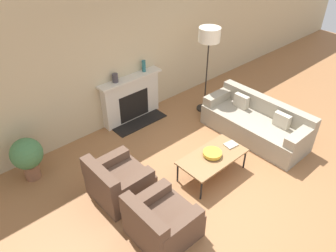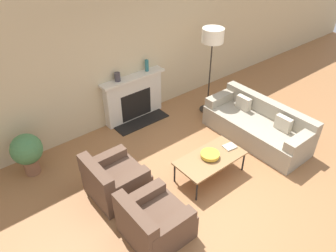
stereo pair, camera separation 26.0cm
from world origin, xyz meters
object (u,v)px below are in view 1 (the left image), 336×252
(bowl, at_px, (212,153))
(book, at_px, (231,145))
(fireplace, at_px, (132,99))
(coffee_table, at_px, (213,157))
(mantel_vase_left, at_px, (115,78))
(couch, at_px, (256,123))
(armchair_near, at_px, (161,222))
(mantel_vase_center_left, at_px, (144,66))
(potted_plant, at_px, (27,156))
(floor_lamp, at_px, (209,40))
(armchair_far, at_px, (118,182))

(bowl, distance_m, book, 0.47)
(fireplace, distance_m, bowl, 2.40)
(coffee_table, bearing_deg, mantel_vase_left, 96.97)
(couch, xyz_separation_m, armchair_near, (-3.07, -0.58, -0.00))
(couch, bearing_deg, armchair_near, -79.28)
(mantel_vase_center_left, bearing_deg, potted_plant, -172.74)
(fireplace, bearing_deg, floor_lamp, -28.61)
(bowl, bearing_deg, mantel_vase_left, 96.83)
(coffee_table, relative_size, bowl, 3.73)
(coffee_table, height_order, floor_lamp, floor_lamp)
(armchair_far, distance_m, coffee_table, 1.67)
(couch, xyz_separation_m, mantel_vase_center_left, (-1.11, 2.24, 0.85))
(book, bearing_deg, armchair_far, 168.88)
(mantel_vase_center_left, bearing_deg, fireplace, -177.73)
(couch, distance_m, mantel_vase_left, 3.02)
(bowl, bearing_deg, mantel_vase_center_left, 79.46)
(potted_plant, bearing_deg, coffee_table, -40.59)
(floor_lamp, bearing_deg, bowl, -134.15)
(mantel_vase_center_left, relative_size, potted_plant, 0.31)
(armchair_near, xyz_separation_m, bowl, (1.51, 0.40, 0.18))
(couch, relative_size, coffee_table, 1.77)
(couch, height_order, bowl, couch)
(mantel_vase_left, relative_size, mantel_vase_center_left, 0.71)
(floor_lamp, relative_size, mantel_vase_left, 10.90)
(fireplace, distance_m, armchair_far, 2.35)
(armchair_far, xyz_separation_m, potted_plant, (-0.90, 1.38, 0.20))
(coffee_table, distance_m, bowl, 0.08)
(floor_lamp, bearing_deg, armchair_far, -163.20)
(couch, bearing_deg, bowl, -83.41)
(potted_plant, bearing_deg, couch, -25.27)
(armchair_near, xyz_separation_m, coffee_table, (1.52, 0.39, 0.11))
(fireplace, distance_m, coffee_table, 2.42)
(armchair_near, relative_size, mantel_vase_center_left, 3.45)
(coffee_table, height_order, mantel_vase_left, mantel_vase_left)
(mantel_vase_left, bearing_deg, armchair_far, -124.93)
(fireplace, relative_size, mantel_vase_center_left, 5.97)
(armchair_near, distance_m, bowl, 1.57)
(book, xyz_separation_m, mantel_vase_left, (-0.76, 2.45, 0.67))
(couch, distance_m, armchair_near, 3.13)
(bowl, xyz_separation_m, book, (0.47, -0.03, -0.04))
(mantel_vase_left, relative_size, potted_plant, 0.22)
(mantel_vase_left, bearing_deg, fireplace, -2.52)
(couch, bearing_deg, armchair_far, -99.05)
(fireplace, relative_size, armchair_near, 1.73)
(armchair_far, relative_size, coffee_table, 0.71)
(fireplace, distance_m, potted_plant, 2.49)
(armchair_far, xyz_separation_m, mantel_vase_left, (1.22, 1.75, 0.82))
(armchair_far, bearing_deg, armchair_near, -180.00)
(book, bearing_deg, armchair_near, -161.07)
(bowl, relative_size, floor_lamp, 0.17)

